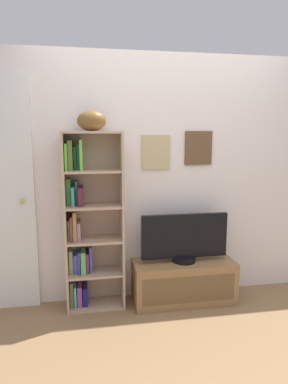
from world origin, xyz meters
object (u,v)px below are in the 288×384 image
(tv_stand, at_px, (184,281))
(bookshelf, at_px, (87,224))
(football, at_px, (92,121))
(television, at_px, (184,238))

(tv_stand, bearing_deg, bookshelf, 174.69)
(football, xyz_separation_m, tv_stand, (0.82, -0.05, -1.49))
(bookshelf, height_order, tv_stand, bookshelf)
(bookshelf, distance_m, television, 0.90)
(bookshelf, bearing_deg, television, -5.24)
(television, bearing_deg, tv_stand, -90.00)
(tv_stand, bearing_deg, television, 90.00)
(bookshelf, relative_size, tv_stand, 1.68)
(bookshelf, xyz_separation_m, football, (0.06, -0.03, 0.91))
(football, bearing_deg, tv_stand, -3.70)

